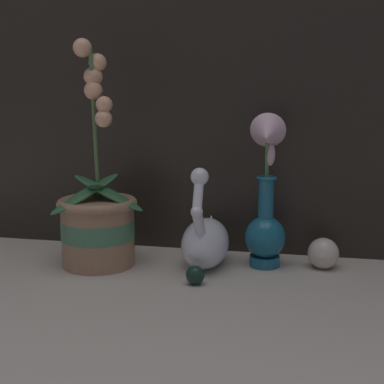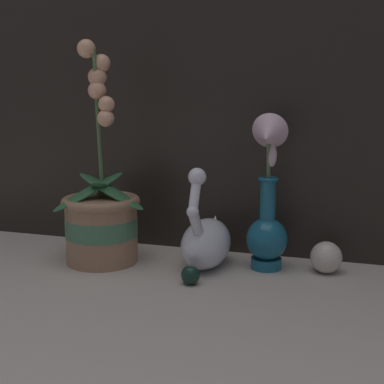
{
  "view_description": "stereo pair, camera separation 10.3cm",
  "coord_description": "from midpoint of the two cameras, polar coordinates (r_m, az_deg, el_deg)",
  "views": [
    {
      "loc": [
        0.19,
        -0.86,
        0.34
      ],
      "look_at": [
        -0.02,
        0.14,
        0.16
      ],
      "focal_mm": 50.0,
      "sensor_mm": 36.0,
      "label": 1
    },
    {
      "loc": [
        0.29,
        -0.83,
        0.34
      ],
      "look_at": [
        -0.02,
        0.14,
        0.16
      ],
      "focal_mm": 50.0,
      "sensor_mm": 36.0,
      "label": 2
    }
  ],
  "objects": [
    {
      "name": "glass_sphere",
      "position": [
        1.09,
        16.81,
        -6.72
      ],
      "size": [
        0.06,
        0.06,
        0.06
      ],
      "color": "beige",
      "rests_on": "ground_plane"
    },
    {
      "name": "ground_plane",
      "position": [
        0.94,
        1.56,
        -10.93
      ],
      "size": [
        2.8,
        2.8,
        0.0
      ],
      "primitive_type": "plane",
      "color": "#BCB2A3"
    },
    {
      "name": "glass_bauble",
      "position": [
        0.99,
        2.86,
        -8.89
      ],
      "size": [
        0.04,
        0.04,
        0.04
      ],
      "color": "#142D23",
      "rests_on": "ground_plane"
    },
    {
      "name": "orchid_potted_plant",
      "position": [
        1.1,
        -7.02,
        -2.62
      ],
      "size": [
        0.19,
        0.19,
        0.45
      ],
      "color": "#9E7556",
      "rests_on": "ground_plane"
    },
    {
      "name": "swan_figurine",
      "position": [
        1.07,
        4.3,
        -5.16
      ],
      "size": [
        0.09,
        0.2,
        0.21
      ],
      "color": "white",
      "rests_on": "ground_plane"
    },
    {
      "name": "blue_vase",
      "position": [
        1.06,
        10.81,
        -2.05
      ],
      "size": [
        0.08,
        0.09,
        0.31
      ],
      "color": "#195B75",
      "rests_on": "ground_plane"
    }
  ]
}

